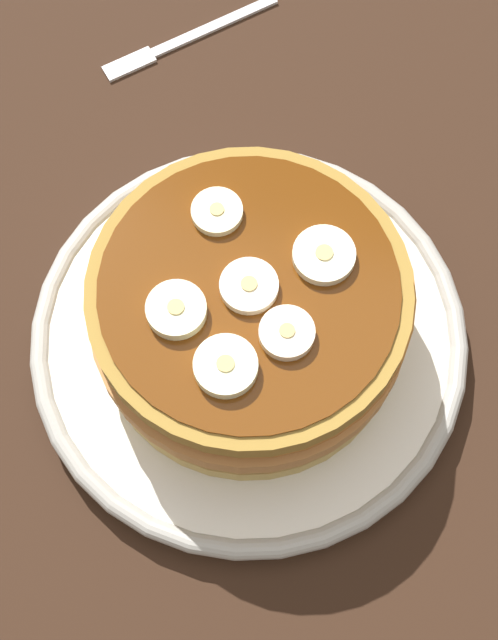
{
  "coord_description": "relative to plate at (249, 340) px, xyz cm",
  "views": [
    {
      "loc": [
        5.09,
        -19.27,
        53.94
      ],
      "look_at": [
        0.0,
        0.0,
        4.24
      ],
      "focal_mm": 54.43,
      "sensor_mm": 36.0,
      "label": 1
    }
  ],
  "objects": [
    {
      "name": "banana_slice_2",
      "position": [
        -2.72,
        3.71,
        7.71
      ],
      "size": [
        2.74,
        2.74,
        0.71
      ],
      "color": "#F7EFB8",
      "rests_on": "pancake_stack"
    },
    {
      "name": "banana_slice_1",
      "position": [
        3.29,
        2.65,
        7.75
      ],
      "size": [
        3.28,
        3.28,
        0.8
      ],
      "color": "#F0EBC3",
      "rests_on": "pancake_stack"
    },
    {
      "name": "plate",
      "position": [
        0.0,
        0.0,
        0.0
      ],
      "size": [
        25.38,
        25.38,
        2.01
      ],
      "color": "silver",
      "rests_on": "ground_plane"
    },
    {
      "name": "pancake_stack",
      "position": [
        0.09,
        0.31,
        4.09
      ],
      "size": [
        17.87,
        17.78,
        6.96
      ],
      "color": "tan",
      "rests_on": "plate"
    },
    {
      "name": "fork",
      "position": [
        -10.07,
        20.11,
        -0.84
      ],
      "size": [
        10.07,
        9.7,
        0.5
      ],
      "color": "silver",
      "rests_on": "ground_plane"
    },
    {
      "name": "banana_slice_3",
      "position": [
        -3.19,
        -2.23,
        7.81
      ],
      "size": [
        3.09,
        3.09,
        0.92
      ],
      "color": "beige",
      "rests_on": "pancake_stack"
    },
    {
      "name": "banana_slice_0",
      "position": [
        0.14,
        0.34,
        7.73
      ],
      "size": [
        3.03,
        3.03,
        0.76
      ],
      "color": "#F3E5C6",
      "rests_on": "pancake_stack"
    },
    {
      "name": "banana_slice_4",
      "position": [
        2.48,
        -2.01,
        7.77
      ],
      "size": [
        2.83,
        2.83,
        0.84
      ],
      "color": "#F6E4C3",
      "rests_on": "pancake_stack"
    },
    {
      "name": "banana_slice_5",
      "position": [
        0.17,
        -4.49,
        7.83
      ],
      "size": [
        3.21,
        3.21,
        0.95
      ],
      "color": "#F2F4C1",
      "rests_on": "pancake_stack"
    },
    {
      "name": "ground_plane",
      "position": [
        0.0,
        0.0,
        -2.59
      ],
      "size": [
        140.0,
        140.0,
        3.0
      ],
      "primitive_type": "cube",
      "color": "black"
    }
  ]
}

